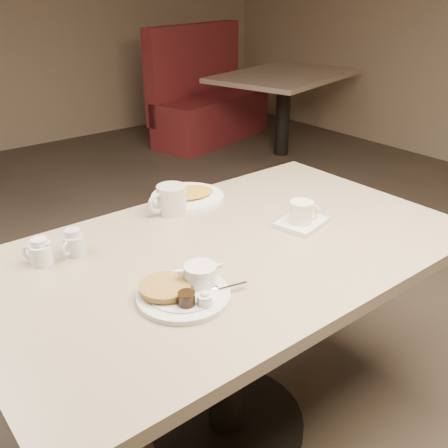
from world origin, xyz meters
TOP-DOWN VIEW (x-y plane):
  - room at (0.00, 0.00)m, footprint 7.04×8.04m
  - diner_table at (0.00, 0.00)m, footprint 1.50×0.90m
  - main_plate at (-0.26, -0.14)m, footprint 0.32×0.31m
  - coffee_mug_near at (0.28, -0.04)m, footprint 0.12×0.09m
  - napkin at (0.29, -0.04)m, footprint 0.18×0.16m
  - coffee_mug_far at (0.00, 0.32)m, footprint 0.15×0.10m
  - creamer_left at (-0.39, 0.25)m, footprint 0.09×0.08m
  - creamer_right at (-0.48, 0.26)m, footprint 0.08×0.08m
  - hash_plate at (0.12, 0.39)m, footprint 0.33×0.33m
  - booth_back_right at (2.26, 3.00)m, footprint 1.68×1.84m

SIDE VIEW (x-z plane):
  - booth_back_right at x=2.26m, z-range -0.15..0.97m
  - diner_table at x=0.00m, z-range 0.21..0.96m
  - napkin at x=0.29m, z-range 0.75..0.77m
  - hash_plate at x=0.12m, z-range 0.75..0.78m
  - main_plate at x=-0.26m, z-range 0.74..0.81m
  - creamer_left at x=-0.39m, z-range 0.75..0.83m
  - creamer_right at x=-0.48m, z-range 0.75..0.83m
  - coffee_mug_near at x=0.28m, z-range 0.75..0.84m
  - coffee_mug_far at x=0.00m, z-range 0.75..0.85m
  - room at x=0.00m, z-range -0.02..2.82m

